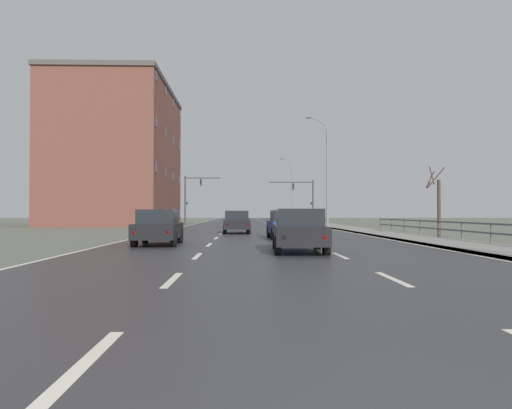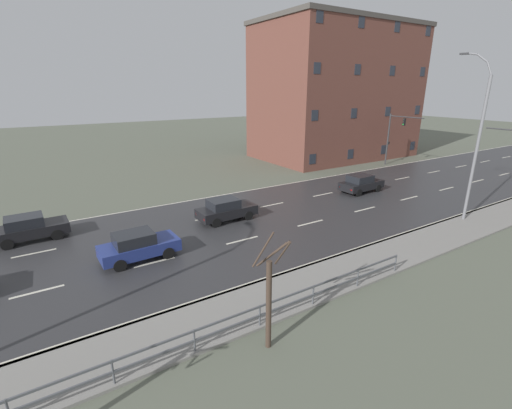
{
  "view_description": "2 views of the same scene",
  "coord_description": "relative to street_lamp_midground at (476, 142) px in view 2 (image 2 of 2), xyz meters",
  "views": [
    {
      "loc": [
        -0.86,
        -2.46,
        1.43
      ],
      "look_at": [
        0.9,
        59.16,
        2.53
      ],
      "focal_mm": 32.76,
      "sensor_mm": 36.0,
      "label": 1
    },
    {
      "loc": [
        19.64,
        19.1,
        8.91
      ],
      "look_at": [
        0.0,
        31.45,
        1.23
      ],
      "focal_mm": 25.03,
      "sensor_mm": 36.0,
      "label": 2
    }
  ],
  "objects": [
    {
      "name": "car_far_right",
      "position": [
        -5.98,
        -20.78,
        -4.63
      ],
      "size": [
        1.94,
        4.15,
        1.57
      ],
      "rotation": [
        0.0,
        0.0,
        0.03
      ],
      "color": "navy",
      "rests_on": "ground"
    },
    {
      "name": "traffic_signal_left",
      "position": [
        -14.63,
        11.0,
        -1.56
      ],
      "size": [
        4.34,
        0.36,
        5.96
      ],
      "color": "#38383A",
      "rests_on": "ground"
    },
    {
      "name": "guardrail",
      "position": [
        2.38,
        -25.11,
        -4.72
      ],
      "size": [
        0.07,
        29.63,
        1.0
      ],
      "color": "#515459",
      "rests_on": "ground"
    },
    {
      "name": "ground_plane",
      "position": [
        -7.47,
        4.19,
        -5.49
      ],
      "size": [
        160.0,
        160.0,
        0.12
      ],
      "color": "#5B6051"
    },
    {
      "name": "car_near_left",
      "position": [
        -8.75,
        -14.03,
        -4.63
      ],
      "size": [
        1.9,
        4.14,
        1.57
      ],
      "rotation": [
        0.0,
        0.0,
        0.02
      ],
      "color": "black",
      "rests_on": "ground"
    },
    {
      "name": "bare_tree_mid",
      "position": [
        3.37,
        -18.63,
        -3.41
      ],
      "size": [
        1.35,
        1.24,
        4.25
      ],
      "color": "#423328",
      "rests_on": "ground"
    },
    {
      "name": "car_far_left",
      "position": [
        -12.03,
        -25.67,
        -4.63
      ],
      "size": [
        1.93,
        4.15,
        1.57
      ],
      "rotation": [
        0.0,
        0.0,
        0.03
      ],
      "color": "black",
      "rests_on": "ground"
    },
    {
      "name": "brick_building",
      "position": [
        -23.13,
        9.71,
        2.8
      ],
      "size": [
        12.29,
        20.25,
        16.43
      ],
      "color": "brown",
      "rests_on": "ground"
    },
    {
      "name": "road_asphalt_strip",
      "position": [
        -7.47,
        16.18,
        -5.42
      ],
      "size": [
        14.0,
        120.0,
        0.03
      ],
      "color": "#303033",
      "rests_on": "ground"
    },
    {
      "name": "car_mid_centre",
      "position": [
        -8.65,
        -0.66,
        -4.63
      ],
      "size": [
        1.95,
        4.16,
        1.57
      ],
      "rotation": [
        0.0,
        0.0,
        0.03
      ],
      "color": "black",
      "rests_on": "ground"
    },
    {
      "name": "street_lamp_midground",
      "position": [
        0.0,
        0.0,
        0.0
      ],
      "size": [
        2.26,
        0.24,
        11.04
      ],
      "color": "slate",
      "rests_on": "ground"
    }
  ]
}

